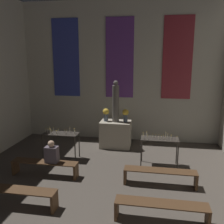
{
  "coord_description": "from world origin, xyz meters",
  "views": [
    {
      "loc": [
        1.41,
        0.28,
        3.35
      ],
      "look_at": [
        0.0,
        8.45,
        1.53
      ],
      "focal_mm": 40.0,
      "sensor_mm": 36.0,
      "label": 1
    }
  ],
  "objects_px": {
    "candle_rack_left": "(61,137)",
    "pew_third_left": "(16,194)",
    "pew_back_left": "(45,165)",
    "person_seated": "(52,153)",
    "flower_vase_left": "(106,114)",
    "candle_rack_right": "(159,142)",
    "pew_back_right": "(160,174)",
    "statue": "(116,102)",
    "pew_third_right": "(161,208)",
    "flower_vase_right": "(125,114)",
    "altar": "(116,134)"
  },
  "relations": [
    {
      "from": "flower_vase_right",
      "to": "candle_rack_right",
      "type": "bearing_deg",
      "value": -49.3
    },
    {
      "from": "candle_rack_right",
      "to": "statue",
      "type": "bearing_deg",
      "value": 138.14
    },
    {
      "from": "flower_vase_left",
      "to": "pew_third_right",
      "type": "height_order",
      "value": "flower_vase_left"
    },
    {
      "from": "statue",
      "to": "candle_rack_right",
      "type": "bearing_deg",
      "value": -41.86
    },
    {
      "from": "flower_vase_right",
      "to": "pew_back_right",
      "type": "height_order",
      "value": "flower_vase_right"
    },
    {
      "from": "candle_rack_left",
      "to": "person_seated",
      "type": "bearing_deg",
      "value": -80.3
    },
    {
      "from": "candle_rack_right",
      "to": "pew_back_right",
      "type": "xyz_separation_m",
      "value": [
        0.01,
        -1.28,
        -0.45
      ]
    },
    {
      "from": "pew_third_left",
      "to": "pew_back_left",
      "type": "bearing_deg",
      "value": 90.0
    },
    {
      "from": "statue",
      "to": "candle_rack_left",
      "type": "bearing_deg",
      "value": -138.23
    },
    {
      "from": "flower_vase_right",
      "to": "altar",
      "type": "bearing_deg",
      "value": -180.0
    },
    {
      "from": "candle_rack_left",
      "to": "person_seated",
      "type": "xyz_separation_m",
      "value": [
        0.22,
        -1.28,
        -0.06
      ]
    },
    {
      "from": "flower_vase_left",
      "to": "candle_rack_left",
      "type": "height_order",
      "value": "flower_vase_left"
    },
    {
      "from": "flower_vase_left",
      "to": "candle_rack_right",
      "type": "height_order",
      "value": "flower_vase_left"
    },
    {
      "from": "flower_vase_left",
      "to": "candle_rack_right",
      "type": "distance_m",
      "value": 2.51
    },
    {
      "from": "candle_rack_right",
      "to": "pew_third_left",
      "type": "relative_size",
      "value": 0.61
    },
    {
      "from": "flower_vase_left",
      "to": "flower_vase_right",
      "type": "relative_size",
      "value": 1.0
    },
    {
      "from": "pew_back_right",
      "to": "candle_rack_left",
      "type": "bearing_deg",
      "value": 158.43
    },
    {
      "from": "statue",
      "to": "flower_vase_right",
      "type": "relative_size",
      "value": 3.15
    },
    {
      "from": "altar",
      "to": "person_seated",
      "type": "distance_m",
      "value": 3.07
    },
    {
      "from": "person_seated",
      "to": "flower_vase_left",
      "type": "bearing_deg",
      "value": 69.33
    },
    {
      "from": "candle_rack_left",
      "to": "altar",
      "type": "bearing_deg",
      "value": 41.77
    },
    {
      "from": "candle_rack_right",
      "to": "pew_back_right",
      "type": "bearing_deg",
      "value": -89.4
    },
    {
      "from": "candle_rack_left",
      "to": "person_seated",
      "type": "distance_m",
      "value": 1.3
    },
    {
      "from": "pew_third_left",
      "to": "person_seated",
      "type": "distance_m",
      "value": 1.61
    },
    {
      "from": "pew_third_right",
      "to": "person_seated",
      "type": "height_order",
      "value": "person_seated"
    },
    {
      "from": "pew_third_right",
      "to": "flower_vase_right",
      "type": "bearing_deg",
      "value": 106.38
    },
    {
      "from": "altar",
      "to": "flower_vase_right",
      "type": "relative_size",
      "value": 2.34
    },
    {
      "from": "pew_third_right",
      "to": "statue",
      "type": "bearing_deg",
      "value": 110.83
    },
    {
      "from": "statue",
      "to": "flower_vase_right",
      "type": "bearing_deg",
      "value": 0.0
    },
    {
      "from": "pew_back_right",
      "to": "person_seated",
      "type": "height_order",
      "value": "person_seated"
    },
    {
      "from": "flower_vase_left",
      "to": "pew_back_right",
      "type": "height_order",
      "value": "flower_vase_left"
    },
    {
      "from": "flower_vase_left",
      "to": "pew_third_right",
      "type": "relative_size",
      "value": 0.25
    },
    {
      "from": "pew_back_left",
      "to": "person_seated",
      "type": "height_order",
      "value": "person_seated"
    },
    {
      "from": "flower_vase_right",
      "to": "candle_rack_left",
      "type": "xyz_separation_m",
      "value": [
        -1.99,
        -1.45,
        -0.51
      ]
    },
    {
      "from": "candle_rack_left",
      "to": "pew_back_right",
      "type": "relative_size",
      "value": 0.61
    },
    {
      "from": "flower_vase_left",
      "to": "pew_third_left",
      "type": "xyz_separation_m",
      "value": [
        -1.26,
        -4.28,
        -0.97
      ]
    },
    {
      "from": "pew_back_right",
      "to": "pew_third_right",
      "type": "bearing_deg",
      "value": -90.0
    },
    {
      "from": "flower_vase_left",
      "to": "candle_rack_right",
      "type": "bearing_deg",
      "value": -36.08
    },
    {
      "from": "person_seated",
      "to": "pew_third_left",
      "type": "bearing_deg",
      "value": -98.36
    },
    {
      "from": "statue",
      "to": "pew_back_right",
      "type": "bearing_deg",
      "value": -59.2
    },
    {
      "from": "flower_vase_left",
      "to": "pew_back_left",
      "type": "relative_size",
      "value": 0.25
    },
    {
      "from": "flower_vase_right",
      "to": "candle_rack_left",
      "type": "relative_size",
      "value": 0.42
    },
    {
      "from": "pew_third_left",
      "to": "pew_third_right",
      "type": "height_order",
      "value": "same"
    },
    {
      "from": "pew_third_right",
      "to": "pew_back_left",
      "type": "xyz_separation_m",
      "value": [
        -3.25,
        1.55,
        0.0
      ]
    },
    {
      "from": "altar",
      "to": "pew_back_right",
      "type": "bearing_deg",
      "value": -59.2
    },
    {
      "from": "candle_rack_right",
      "to": "pew_third_left",
      "type": "xyz_separation_m",
      "value": [
        -3.24,
        -2.83,
        -0.45
      ]
    },
    {
      "from": "pew_back_right",
      "to": "pew_third_left",
      "type": "bearing_deg",
      "value": -154.57
    },
    {
      "from": "pew_third_left",
      "to": "pew_third_right",
      "type": "xyz_separation_m",
      "value": [
        3.25,
        0.0,
        0.0
      ]
    },
    {
      "from": "statue",
      "to": "flower_vase_left",
      "type": "relative_size",
      "value": 3.15
    },
    {
      "from": "candle_rack_left",
      "to": "pew_third_left",
      "type": "xyz_separation_m",
      "value": [
        -0.01,
        -2.83,
        -0.45
      ]
    }
  ]
}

